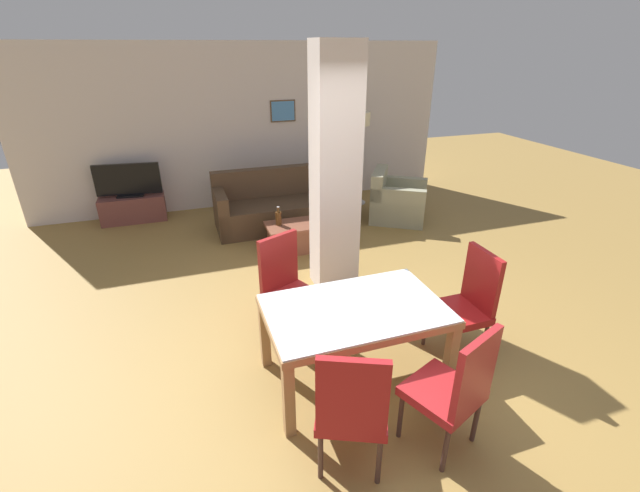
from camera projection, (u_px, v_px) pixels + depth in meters
ground_plane at (352, 376)px, 3.76m from camera, size 18.00×18.00×0.00m
back_wall at (246, 127)px, 7.31m from camera, size 7.20×0.09×2.70m
divider_pillar at (335, 175)px, 4.68m from camera, size 0.49×0.39×2.70m
dining_table at (355, 323)px, 3.52m from camera, size 1.46×0.91×0.72m
dining_chair_far_left at (287, 284)px, 4.11m from camera, size 0.61×0.61×1.03m
dining_chair_near_right at (455, 387)px, 2.88m from camera, size 0.60×0.60×1.03m
dining_chair_near_left at (352, 406)px, 2.73m from camera, size 0.61×0.61×1.03m
dining_chair_head_right at (467, 301)px, 3.84m from camera, size 0.46×0.46×1.03m
sofa at (285, 207)px, 6.81m from camera, size 2.18×0.85×0.87m
armchair at (396, 203)px, 7.02m from camera, size 1.15×1.13×0.81m
coffee_table at (294, 237)px, 5.98m from camera, size 0.75×0.50×0.39m
bottle at (278, 218)px, 5.85m from camera, size 0.08×0.08×0.27m
tv_stand at (133, 208)px, 6.98m from camera, size 1.00×0.40×0.42m
tv_screen at (128, 181)px, 6.78m from camera, size 1.00×0.25×0.53m
floor_lamp at (359, 127)px, 7.28m from camera, size 0.37×0.37×1.62m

